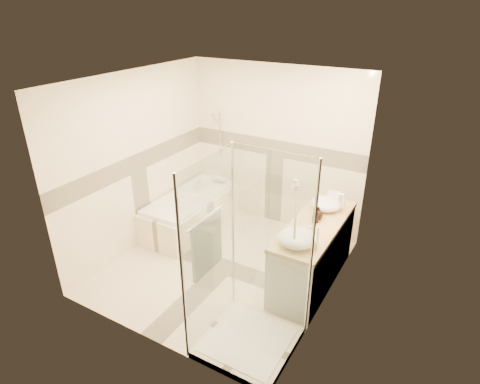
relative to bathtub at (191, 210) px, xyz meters
The scene contains 12 objects.
room 1.57m from the bathtub, 30.53° to the right, with size 2.82×3.02×2.52m.
bathtub is the anchor object (origin of this frame).
vanity 2.18m from the bathtub, ahead, with size 0.58×1.62×0.85m.
shower_enclosure 2.47m from the bathtub, 41.10° to the right, with size 0.96×0.93×2.04m.
vessel_sink_near 2.22m from the bathtub, ahead, with size 0.39×0.39×0.15m, color white.
vessel_sink_far 2.39m from the bathtub, 22.66° to the right, with size 0.43×0.43×0.17m, color white.
faucet_near 2.45m from the bathtub, ahead, with size 0.11×0.03×0.28m.
faucet_far 2.61m from the bathtub, 20.76° to the right, with size 0.12×0.03×0.29m.
amenity_bottle_a 2.24m from the bathtub, ahead, with size 0.07×0.07×0.16m, color black.
amenity_bottle_b 2.23m from the bathtub, ahead, with size 0.13×0.13×0.16m, color black.
folded_towels 2.24m from the bathtub, ahead, with size 0.16×0.27×0.09m, color silver.
rolled_towel 0.74m from the bathtub, 78.07° to the left, with size 0.11×0.11×0.24m, color silver.
Camera 1 is at (2.43, -3.80, 3.28)m, focal length 30.00 mm.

